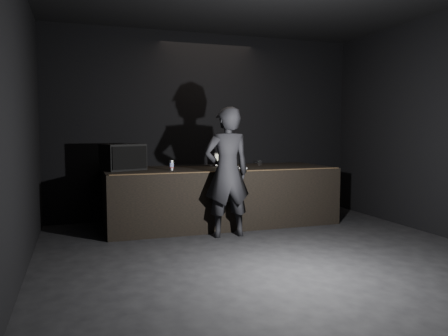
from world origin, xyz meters
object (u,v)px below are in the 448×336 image
stage_monitor (123,157)px  beer_can (172,165)px  stage_riser (220,196)px  person (227,172)px  laptop (225,163)px

stage_monitor → beer_can: stage_monitor is taller
stage_monitor → stage_riser: bearing=-23.8°
stage_riser → stage_monitor: bearing=177.1°
person → stage_riser: bearing=-102.7°
stage_riser → laptop: size_ratio=10.98×
stage_riser → stage_monitor: stage_monitor is taller
stage_riser → beer_can: bearing=-166.2°
beer_can → person: bearing=-45.1°
stage_monitor → beer_can: size_ratio=4.53×
stage_monitor → laptop: (1.85, 0.13, -0.15)m
person → beer_can: bearing=-46.6°
beer_can → person: (0.72, -0.73, -0.07)m
beer_can → person: person is taller
stage_riser → person: bearing=-101.2°
laptop → person: person is taller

